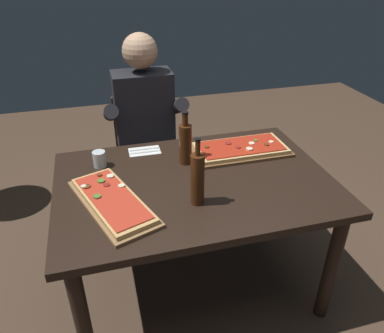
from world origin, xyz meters
name	(u,v)px	position (x,y,z in m)	size (l,w,h in m)	color
ground_plane	(194,282)	(0.00, 0.00, 0.00)	(6.40, 6.40, 0.00)	#4C3828
dining_table	(194,195)	(0.00, 0.00, 0.64)	(1.40, 0.96, 0.74)	black
pizza_rectangular_front	(241,149)	(0.34, 0.22, 0.76)	(0.56, 0.28, 0.05)	brown
pizza_rectangular_left	(112,201)	(-0.42, -0.11, 0.76)	(0.41, 0.61, 0.05)	olive
wine_bottle_dark	(198,178)	(-0.04, -0.19, 0.87)	(0.06, 0.06, 0.33)	#47230F
oil_bottle_amber	(185,143)	(0.00, 0.18, 0.86)	(0.07, 0.07, 0.30)	#47230F
tumbler_near_camera	(100,160)	(-0.46, 0.27, 0.78)	(0.07, 0.07, 0.09)	silver
napkin_cutlery_set	(145,151)	(-0.20, 0.36, 0.74)	(0.18, 0.11, 0.01)	white
diner_chair	(145,151)	(-0.13, 0.86, 0.49)	(0.44, 0.44, 0.87)	#3D2B1E
seated_diner	(146,125)	(-0.13, 0.74, 0.74)	(0.53, 0.41, 1.33)	#23232D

